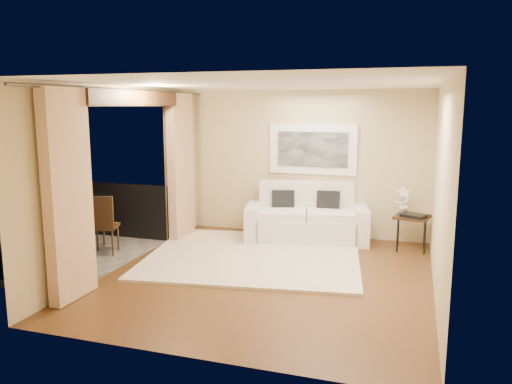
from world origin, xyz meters
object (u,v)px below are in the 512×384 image
at_px(sofa, 306,220).
at_px(bistro_table, 82,213).
at_px(orchid, 404,200).
at_px(balcony_chair_near, 36,227).
at_px(ice_bucket, 75,200).
at_px(balcony_chair_far, 102,221).
at_px(side_table, 412,219).

xyz_separation_m(sofa, bistro_table, (-3.52, -1.70, 0.26)).
xyz_separation_m(orchid, balcony_chair_near, (-5.46, -2.52, -0.28)).
bearing_deg(sofa, orchid, -11.14).
bearing_deg(balcony_chair_near, sofa, 43.49).
height_order(bistro_table, ice_bucket, ice_bucket).
distance_m(sofa, balcony_chair_far, 3.55).
relative_size(sofa, ice_bucket, 11.50).
distance_m(sofa, side_table, 1.83).
bearing_deg(balcony_chair_far, ice_bucket, -43.13).
distance_m(side_table, bistro_table, 5.58).
xyz_separation_m(side_table, balcony_chair_near, (-5.61, -2.40, 0.01)).
relative_size(sofa, orchid, 4.97).
distance_m(balcony_chair_far, balcony_chair_near, 1.00).
height_order(bistro_table, balcony_chair_far, balcony_chair_far).
bearing_deg(ice_bucket, side_table, 15.23).
distance_m(side_table, orchid, 0.35).
bearing_deg(bistro_table, balcony_chair_near, -108.72).
height_order(sofa, bistro_table, sofa).
bearing_deg(side_table, balcony_chair_near, -156.85).
height_order(side_table, bistro_table, bistro_table).
distance_m(side_table, ice_bucket, 5.75).
bearing_deg(balcony_chair_near, balcony_chair_far, 43.18).
bearing_deg(sofa, balcony_chair_near, -158.46).
bearing_deg(sofa, balcony_chair_far, -158.37).
distance_m(balcony_chair_far, ice_bucket, 0.87).
xyz_separation_m(side_table, bistro_table, (-5.34, -1.61, 0.09)).
distance_m(orchid, balcony_chair_near, 6.02).
xyz_separation_m(bistro_table, balcony_chair_far, (0.57, -0.25, -0.05)).
height_order(orchid, ice_bucket, orchid).
distance_m(orchid, ice_bucket, 5.63).
relative_size(side_table, ice_bucket, 3.22).
relative_size(balcony_chair_far, balcony_chair_near, 1.06).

